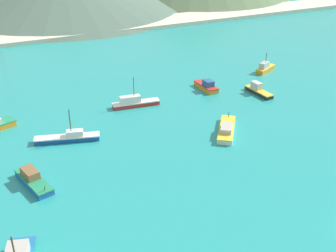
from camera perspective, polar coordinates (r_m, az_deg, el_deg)
name	(u,v)px	position (r m, az deg, el deg)	size (l,w,h in m)	color
ground	(228,135)	(77.36, 7.97, -1.18)	(260.00, 280.00, 0.50)	teal
fishing_boat_0	(227,129)	(77.35, 7.82, -0.43)	(8.26, 9.68, 1.83)	silver
fishing_boat_1	(68,137)	(75.81, -13.13, -1.50)	(11.20, 5.03, 5.91)	#14478C
fishing_boat_2	(33,180)	(65.43, -17.54, -6.86)	(4.35, 8.69, 2.13)	#1E5BA8
fishing_boat_4	(258,90)	(95.40, 11.92, 4.70)	(2.29, 7.67, 2.42)	#232328
fishing_boat_5	(265,68)	(109.59, 12.81, 7.57)	(6.87, 4.63, 4.79)	orange
fishing_boat_7	(134,102)	(87.32, -4.54, 3.16)	(9.89, 3.18, 6.29)	red
fishing_boat_9	(207,86)	(96.07, 5.17, 5.35)	(2.48, 7.00, 2.33)	orange
beach_strip	(92,29)	(147.89, -10.15, 12.57)	(247.00, 15.02, 1.20)	beige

